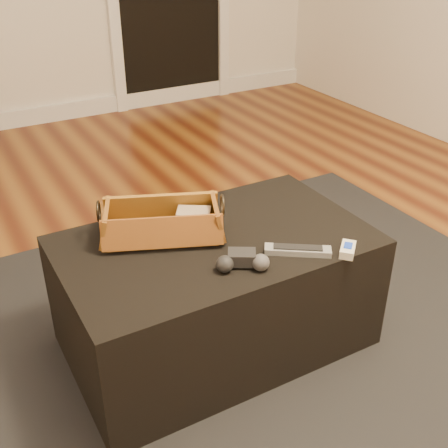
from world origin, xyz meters
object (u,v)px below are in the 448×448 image
wicker_basket (162,224)px  ottoman (216,292)px  tv_remote (157,232)px  silver_remote (298,250)px  cream_gadget (348,250)px  game_controller (242,261)px

wicker_basket → ottoman: bearing=-35.8°
tv_remote → silver_remote: size_ratio=1.06×
ottoman → tv_remote: size_ratio=4.82×
ottoman → silver_remote: size_ratio=5.14×
wicker_basket → silver_remote: wicker_basket is taller
ottoman → silver_remote: 0.35m
ottoman → silver_remote: (0.18, -0.20, 0.22)m
cream_gadget → silver_remote: bearing=150.1°
tv_remote → game_controller: 0.32m
wicker_basket → cream_gadget: wicker_basket is taller
silver_remote → cream_gadget: size_ratio=2.18×
game_controller → silver_remote: size_ratio=0.85×
tv_remote → cream_gadget: bearing=-21.1°
wicker_basket → cream_gadget: (0.45, -0.38, -0.03)m
ottoman → tv_remote: 0.30m
game_controller → tv_remote: bearing=118.2°
tv_remote → wicker_basket: size_ratio=0.47×
tv_remote → silver_remote: tv_remote is taller
tv_remote → ottoman: bearing=-13.4°
tv_remote → cream_gadget: tv_remote is taller
ottoman → game_controller: size_ratio=6.04×
silver_remote → game_controller: bearing=176.4°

